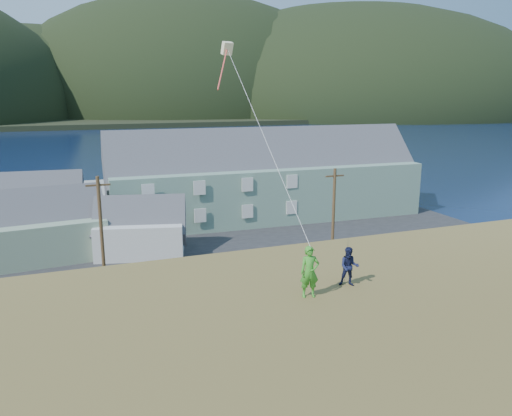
# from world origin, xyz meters

# --- Properties ---
(ground) EXTENTS (900.00, 900.00, 0.00)m
(ground) POSITION_xyz_m (0.00, 0.00, 0.00)
(ground) COLOR #0A1638
(ground) RESTS_ON ground
(grass_strip) EXTENTS (110.00, 8.00, 0.10)m
(grass_strip) POSITION_xyz_m (0.00, -2.00, 0.05)
(grass_strip) COLOR #4C3D19
(grass_strip) RESTS_ON ground
(waterfront_lot) EXTENTS (72.00, 36.00, 0.12)m
(waterfront_lot) POSITION_xyz_m (0.00, 17.00, 0.06)
(waterfront_lot) COLOR #28282B
(waterfront_lot) RESTS_ON ground
(wharf) EXTENTS (26.00, 14.00, 0.90)m
(wharf) POSITION_xyz_m (-6.00, 40.00, 0.45)
(wharf) COLOR gray
(wharf) RESTS_ON ground
(far_shore) EXTENTS (900.00, 320.00, 2.00)m
(far_shore) POSITION_xyz_m (0.00, 330.00, 1.00)
(far_shore) COLOR black
(far_shore) RESTS_ON ground
(far_hills) EXTENTS (760.00, 265.00, 143.00)m
(far_hills) POSITION_xyz_m (35.59, 279.38, 2.00)
(far_hills) COLOR black
(far_hills) RESTS_ON ground
(lodge) EXTENTS (35.41, 10.85, 12.36)m
(lodge) POSITION_xyz_m (16.27, 19.38, 4.75)
(lodge) COLOR gray
(lodge) RESTS_ON waterfront_lot
(shed_palegreen_near) EXTENTS (10.76, 7.41, 7.40)m
(shed_palegreen_near) POSITION_xyz_m (-7.01, 12.45, 2.78)
(shed_palegreen_near) COLOR gray
(shed_palegreen_near) RESTS_ON waterfront_lot
(shed_white) EXTENTS (8.91, 6.95, 6.29)m
(shed_white) POSITION_xyz_m (0.92, 10.62, 2.42)
(shed_white) COLOR silver
(shed_white) RESTS_ON waterfront_lot
(shed_palegreen_far) EXTENTS (9.97, 6.28, 6.38)m
(shed_palegreen_far) POSITION_xyz_m (-7.95, 28.51, 2.45)
(shed_palegreen_far) COLOR gray
(shed_palegreen_far) RESTS_ON waterfront_lot
(utility_poles) EXTENTS (31.68, 0.24, 8.73)m
(utility_poles) POSITION_xyz_m (-1.82, 1.50, 4.36)
(utility_poles) COLOR #47331E
(utility_poles) RESTS_ON waterfront_lot
(parked_cars) EXTENTS (24.17, 12.84, 1.54)m
(parked_cars) POSITION_xyz_m (-5.97, 20.78, 0.86)
(parked_cars) COLOR navy
(parked_cars) RESTS_ON waterfront_lot
(kite_flyer_green) EXTENTS (0.73, 0.56, 1.80)m
(kite_flyer_green) POSITION_xyz_m (2.87, -18.22, 8.10)
(kite_flyer_green) COLOR green
(kite_flyer_green) RESTS_ON hillside
(kite_flyer_navy) EXTENTS (0.88, 0.82, 1.45)m
(kite_flyer_navy) POSITION_xyz_m (4.67, -17.82, 7.93)
(kite_flyer_navy) COLOR #161B3D
(kite_flyer_navy) RESTS_ON hillside
(kite_rig) EXTENTS (0.89, 4.17, 10.49)m
(kite_rig) POSITION_xyz_m (2.40, -10.74, 15.72)
(kite_rig) COLOR #FCEFC0
(kite_rig) RESTS_ON ground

